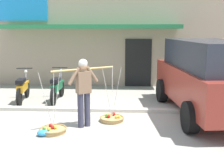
% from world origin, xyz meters
% --- Properties ---
extents(ground_plane, '(90.00, 90.00, 0.00)m').
position_xyz_m(ground_plane, '(0.00, 0.00, 0.00)').
color(ground_plane, '#9E998C').
extents(sidewalk_curb, '(20.00, 0.24, 0.10)m').
position_xyz_m(sidewalk_curb, '(0.00, 0.70, 0.05)').
color(sidewalk_curb, '#BAB4A5').
rests_on(sidewalk_curb, ground).
extents(fruit_vendor, '(1.37, 0.95, 1.70)m').
position_xyz_m(fruit_vendor, '(-0.46, -0.64, 0.98)').
color(fruit_vendor, '#38384C').
rests_on(fruit_vendor, ground).
extents(fruit_basket_left_side, '(0.65, 0.65, 1.45)m').
position_xyz_m(fruit_basket_left_side, '(0.21, -0.18, 0.08)').
color(fruit_basket_left_side, tan).
rests_on(fruit_basket_left_side, ground).
extents(fruit_basket_right_side, '(0.65, 0.65, 1.45)m').
position_xyz_m(fruit_basket_right_side, '(-1.14, -1.10, 0.08)').
color(fruit_basket_right_side, tan).
rests_on(fruit_basket_right_side, ground).
extents(motorcycle_nearest_shop, '(0.54, 1.81, 1.09)m').
position_xyz_m(motorcycle_nearest_shop, '(-2.87, 1.69, 0.45)').
color(motorcycle_nearest_shop, black).
rests_on(motorcycle_nearest_shop, ground).
extents(motorcycle_second_in_row, '(0.54, 1.82, 1.09)m').
position_xyz_m(motorcycle_second_in_row, '(-1.76, 1.89, 0.45)').
color(motorcycle_second_in_row, black).
rests_on(motorcycle_second_in_row, ground).
extents(parked_truck, '(2.53, 4.96, 2.10)m').
position_xyz_m(parked_truck, '(2.88, 0.57, 1.13)').
color(parked_truck, maroon).
rests_on(parked_truck, ground).
extents(storefront_building, '(13.00, 6.00, 4.20)m').
position_xyz_m(storefront_building, '(-0.88, 7.01, 2.10)').
color(storefront_building, tan).
rests_on(storefront_building, ground).
extents(plastic_litter_bag, '(0.28, 0.22, 0.14)m').
position_xyz_m(plastic_litter_bag, '(-1.31, -1.32, 0.07)').
color(plastic_litter_bag, '#3393D1').
rests_on(plastic_litter_bag, ground).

